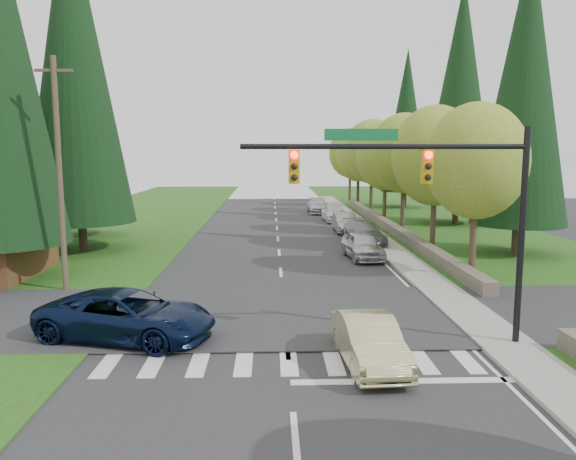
{
  "coord_description": "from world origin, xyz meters",
  "views": [
    {
      "loc": [
        -0.51,
        -12.29,
        6.05
      ],
      "look_at": [
        0.22,
        10.92,
        2.8
      ],
      "focal_mm": 35.0,
      "sensor_mm": 36.0,
      "label": 1
    }
  ],
  "objects_px": {
    "sedan_champagne": "(369,341)",
    "parked_car_a": "(363,246)",
    "parked_car_d": "(334,213)",
    "suv_navy": "(127,315)",
    "parked_car_e": "(318,206)",
    "parked_car_c": "(345,223)",
    "parked_car_b": "(364,233)"
  },
  "relations": [
    {
      "from": "sedan_champagne",
      "to": "parked_car_a",
      "type": "relative_size",
      "value": 0.95
    },
    {
      "from": "sedan_champagne",
      "to": "parked_car_d",
      "type": "relative_size",
      "value": 0.95
    },
    {
      "from": "suv_navy",
      "to": "parked_car_d",
      "type": "xyz_separation_m",
      "value": [
        10.17,
        30.57,
        -0.03
      ]
    },
    {
      "from": "parked_car_a",
      "to": "parked_car_e",
      "type": "height_order",
      "value": "parked_car_a"
    },
    {
      "from": "parked_car_a",
      "to": "suv_navy",
      "type": "bearing_deg",
      "value": -131.91
    },
    {
      "from": "sedan_champagne",
      "to": "parked_car_c",
      "type": "distance_m",
      "value": 26.74
    },
    {
      "from": "parked_car_b",
      "to": "parked_car_d",
      "type": "xyz_separation_m",
      "value": [
        -0.59,
        12.01,
        0.01
      ]
    },
    {
      "from": "suv_navy",
      "to": "parked_car_e",
      "type": "height_order",
      "value": "suv_navy"
    },
    {
      "from": "parked_car_b",
      "to": "suv_navy",
      "type": "bearing_deg",
      "value": -125.74
    },
    {
      "from": "sedan_champagne",
      "to": "parked_car_a",
      "type": "bearing_deg",
      "value": 77.2
    },
    {
      "from": "suv_navy",
      "to": "parked_car_b",
      "type": "relative_size",
      "value": 1.1
    },
    {
      "from": "parked_car_d",
      "to": "sedan_champagne",
      "type": "bearing_deg",
      "value": -97.41
    },
    {
      "from": "sedan_champagne",
      "to": "parked_car_a",
      "type": "height_order",
      "value": "parked_car_a"
    },
    {
      "from": "parked_car_b",
      "to": "parked_car_e",
      "type": "height_order",
      "value": "parked_car_b"
    },
    {
      "from": "sedan_champagne",
      "to": "parked_car_b",
      "type": "height_order",
      "value": "parked_car_b"
    },
    {
      "from": "sedan_champagne",
      "to": "parked_car_d",
      "type": "distance_m",
      "value": 33.11
    },
    {
      "from": "parked_car_b",
      "to": "parked_car_c",
      "type": "relative_size",
      "value": 1.2
    },
    {
      "from": "suv_navy",
      "to": "parked_car_e",
      "type": "bearing_deg",
      "value": 2.31
    },
    {
      "from": "parked_car_c",
      "to": "parked_car_d",
      "type": "relative_size",
      "value": 0.97
    },
    {
      "from": "parked_car_e",
      "to": "suv_navy",
      "type": "bearing_deg",
      "value": -104.76
    },
    {
      "from": "parked_car_b",
      "to": "parked_car_c",
      "type": "xyz_separation_m",
      "value": [
        -0.49,
        5.6,
        -0.04
      ]
    },
    {
      "from": "suv_navy",
      "to": "parked_car_c",
      "type": "height_order",
      "value": "suv_navy"
    },
    {
      "from": "parked_car_b",
      "to": "parked_car_d",
      "type": "relative_size",
      "value": 1.16
    },
    {
      "from": "parked_car_a",
      "to": "parked_car_e",
      "type": "distance_m",
      "value": 24.04
    },
    {
      "from": "parked_car_a",
      "to": "parked_car_c",
      "type": "relative_size",
      "value": 1.03
    },
    {
      "from": "sedan_champagne",
      "to": "parked_car_d",
      "type": "height_order",
      "value": "parked_car_d"
    },
    {
      "from": "parked_car_a",
      "to": "sedan_champagne",
      "type": "bearing_deg",
      "value": -104.43
    },
    {
      "from": "sedan_champagne",
      "to": "parked_car_b",
      "type": "relative_size",
      "value": 0.82
    },
    {
      "from": "parked_car_a",
      "to": "parked_car_b",
      "type": "xyz_separation_m",
      "value": [
        0.87,
        5.03,
        -0.0
      ]
    },
    {
      "from": "parked_car_a",
      "to": "parked_car_e",
      "type": "bearing_deg",
      "value": 85.51
    },
    {
      "from": "suv_navy",
      "to": "parked_car_d",
      "type": "relative_size",
      "value": 1.28
    },
    {
      "from": "parked_car_c",
      "to": "parked_car_d",
      "type": "distance_m",
      "value": 6.41
    }
  ]
}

